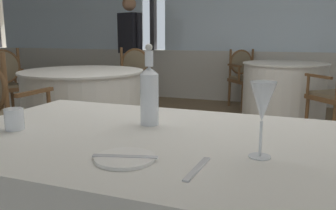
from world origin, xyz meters
The scene contains 14 objects.
ground_plane centered at (0.00, 0.00, 0.00)m, with size 15.19×15.19×0.00m, color #756047.
window_wall_far centered at (0.00, 3.51, 1.11)m, with size 11.69×0.14×2.79m.
side_plate centered at (0.22, -1.59, 0.77)m, with size 0.17×0.17×0.01m, color white.
butter_knife centered at (0.22, -1.59, 0.77)m, with size 0.19×0.02×0.00m, color silver.
dinner_fork centered at (0.43, -1.59, 0.76)m, with size 0.18×0.02×0.00m, color silver.
water_bottle centered at (0.13, -1.20, 0.89)m, with size 0.07×0.07×0.32m.
wine_glass centered at (0.58, -1.43, 0.92)m, with size 0.07×0.07×0.22m.
water_tumbler centered at (-0.32, -1.45, 0.80)m, with size 0.07×0.07×0.08m, color white.
background_table_0 centered at (-1.39, 0.56, 0.38)m, with size 1.24×1.24×0.76m.
dining_chair_0_1 centered at (-1.36, 1.61, 0.56)m, with size 0.54×0.48×0.95m.
background_table_2 centered at (0.50, 2.36, 0.38)m, with size 1.09×1.09×0.76m.
dining_chair_2_1 centered at (-0.12, 3.10, 0.53)m, with size 0.66×0.65×0.90m.
dining_chair_3_0 centered at (-2.89, 0.97, 0.55)m, with size 0.63×0.65×0.95m.
diner_person_1 centered at (-1.87, 2.62, 0.97)m, with size 0.50×0.32×1.70m.
Camera 1 is at (0.67, -2.43, 1.11)m, focal length 37.30 mm.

